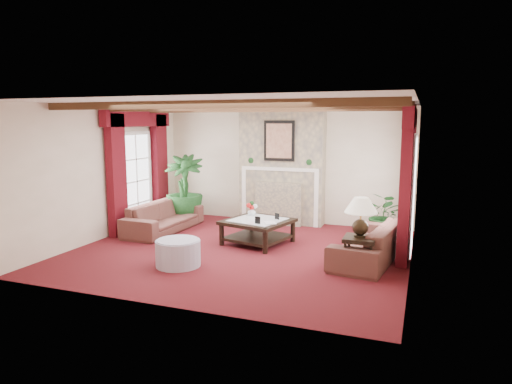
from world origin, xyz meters
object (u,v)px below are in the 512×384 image
at_px(sofa_left, 164,212).
at_px(ottoman, 178,253).
at_px(side_table, 359,255).
at_px(coffee_table, 258,232).
at_px(sofa_right, 369,236).
at_px(potted_palm, 184,203).

xyz_separation_m(sofa_left, ottoman, (1.53, -2.05, -0.20)).
height_order(sofa_left, side_table, sofa_left).
xyz_separation_m(coffee_table, side_table, (2.12, -1.08, 0.05)).
relative_size(sofa_right, coffee_table, 1.93).
bearing_deg(coffee_table, sofa_right, 5.15).
xyz_separation_m(potted_palm, coffee_table, (2.32, -1.24, -0.21)).
xyz_separation_m(sofa_right, coffee_table, (-2.18, 0.34, -0.19)).
bearing_deg(coffee_table, potted_palm, 165.87).
distance_m(potted_palm, coffee_table, 2.64).
distance_m(sofa_left, sofa_right, 4.51).
bearing_deg(sofa_right, potted_palm, -101.22).
bearing_deg(ottoman, sofa_left, 126.78).
xyz_separation_m(side_table, ottoman, (-2.88, -0.71, -0.07)).
bearing_deg(coffee_table, ottoman, -99.05).
height_order(potted_palm, coffee_table, potted_palm).
distance_m(sofa_right, potted_palm, 4.77).
xyz_separation_m(potted_palm, side_table, (4.44, -2.32, -0.16)).
bearing_deg(ottoman, side_table, 13.79).
height_order(sofa_right, ottoman, sofa_right).
bearing_deg(side_table, ottoman, -166.21).
relative_size(sofa_left, side_table, 3.69).
xyz_separation_m(potted_palm, ottoman, (1.56, -3.03, -0.23)).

